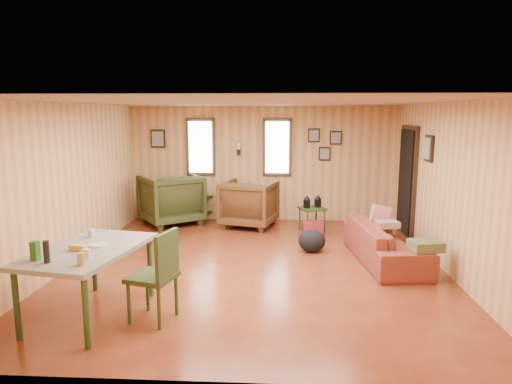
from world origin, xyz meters
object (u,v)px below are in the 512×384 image
at_px(sofa, 385,236).
at_px(end_table, 199,203).
at_px(dining_table, 88,254).
at_px(recliner_green, 171,197).
at_px(recliner_brown, 249,201).
at_px(side_table, 312,206).

height_order(sofa, end_table, sofa).
distance_m(sofa, dining_table, 4.29).
height_order(sofa, recliner_green, recliner_green).
xyz_separation_m(sofa, recliner_brown, (-2.23, 2.08, 0.12)).
bearing_deg(sofa, side_table, 23.12).
distance_m(recliner_brown, dining_table, 4.46).
height_order(recliner_green, side_table, recliner_green).
distance_m(recliner_green, end_table, 0.68).
bearing_deg(side_table, recliner_green, 171.28).
bearing_deg(recliner_green, dining_table, 56.20).
relative_size(recliner_brown, dining_table, 0.61).
xyz_separation_m(recliner_brown, side_table, (1.23, -0.30, -0.03)).
bearing_deg(side_table, sofa, -60.79).
xyz_separation_m(end_table, side_table, (2.35, -0.84, 0.13)).
relative_size(end_table, side_table, 0.91).
distance_m(recliner_brown, recliner_green, 1.62).
height_order(recliner_brown, side_table, recliner_brown).
height_order(recliner_green, dining_table, recliner_green).
xyz_separation_m(recliner_green, dining_table, (0.13, -4.34, 0.16)).
bearing_deg(recliner_green, end_table, -176.26).
bearing_deg(recliner_green, side_table, 135.82).
xyz_separation_m(recliner_green, end_table, (0.50, 0.41, -0.21)).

